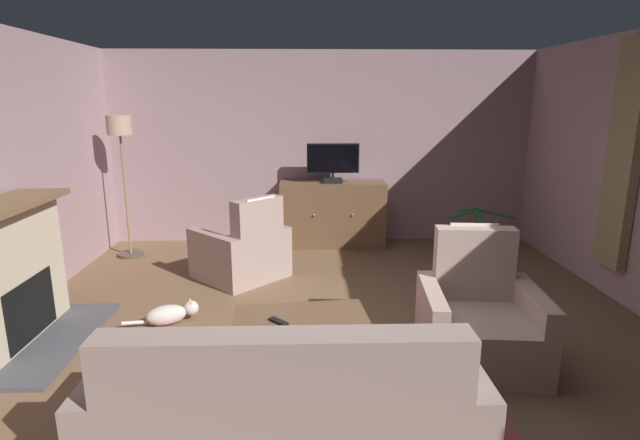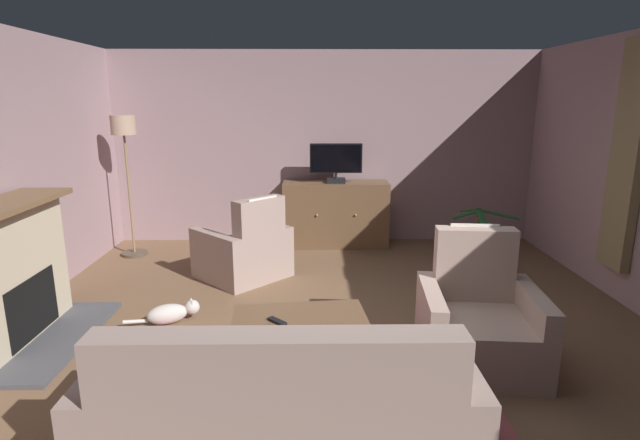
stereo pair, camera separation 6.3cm
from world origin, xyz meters
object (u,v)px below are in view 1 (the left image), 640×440
Objects in this scene: tv_cabinet at (332,216)px; armchair_beside_cabinet at (479,323)px; tv_remote at (279,322)px; armchair_facing_sofa at (243,252)px; floor_lamp at (121,149)px; sofa_floral at (288,417)px; television at (333,162)px; cat at (170,314)px; coffee_table at (301,321)px; fireplace at (7,280)px; potted_plant_on_hearth_side at (473,250)px.

armchair_beside_cabinet is (0.99, -3.33, -0.11)m from tv_cabinet.
armchair_facing_sofa is at bearing -31.02° from tv_remote.
armchair_beside_cabinet reaches higher than tv_remote.
sofa_floral is at bearing -60.89° from floor_lamp.
television is 3.59m from tv_remote.
cat is at bearing -113.64° from armchair_facing_sofa.
coffee_table is at bearing -97.23° from tv_cabinet.
tv_remote is at bearing -76.28° from armchair_facing_sofa.
cat is (1.23, 0.36, -0.49)m from fireplace.
armchair_facing_sofa reaches higher than potted_plant_on_hearth_side.
coffee_table is 0.50× the size of sofa_floral.
fireplace reaches higher than armchair_beside_cabinet.
floor_lamp is at bearing -171.13° from tv_cabinet.
armchair_beside_cabinet is 1.58× the size of cat.
potted_plant_on_hearth_side is 1.25× the size of cat.
armchair_facing_sofa is 2.95m from potted_plant_on_hearth_side.
tv_cabinet is 0.78m from television.
fireplace is 0.82× the size of floor_lamp.
armchair_beside_cabinet reaches higher than coffee_table.
fireplace is 2.64m from floor_lamp.
tv_cabinet is at bearing 154.84° from potted_plant_on_hearth_side.
armchair_beside_cabinet is 0.86× the size of armchair_facing_sofa.
floor_lamp reaches higher than fireplace.
tv_cabinet is 1.38× the size of coffee_table.
potted_plant_on_hearth_side is 0.45× the size of floor_lamp.
armchair_facing_sofa is 0.66× the size of floor_lamp.
armchair_facing_sofa is (-0.63, 3.15, -0.00)m from sofa_floral.
sofa_floral is 4.30m from potted_plant_on_hearth_side.
armchair_facing_sofa is (-0.69, 2.04, -0.07)m from coffee_table.
floor_lamp reaches higher than tv_remote.
tv_cabinet is 8.74× the size of tv_remote.
sofa_floral is 3.21× the size of cat.
fireplace is at bearing -134.68° from tv_cabinet.
potted_plant_on_hearth_side is (1.78, -0.78, -1.06)m from television.
sofa_floral is at bearing -58.56° from cat.
potted_plant_on_hearth_side is at bearing -23.75° from television.
armchair_beside_cabinet is 0.57× the size of floor_lamp.
coffee_table is at bearing -97.35° from television.
tv_remote is 3.58m from potted_plant_on_hearth_side.
sofa_floral is at bearing -96.27° from tv_cabinet.
sofa_floral is at bearing -93.31° from coffee_table.
cat is (-1.24, 0.80, -0.28)m from coffee_table.
armchair_facing_sofa reaches higher than tv_remote.
tv_cabinet is 1.77× the size of potted_plant_on_hearth_side.
coffee_table is at bearing -51.72° from floor_lamp.
tv_remote is 2.24m from armchair_facing_sofa.
floor_lamp is (-2.26, 4.06, 1.12)m from sofa_floral.
tv_cabinet is 1.41× the size of armchair_beside_cabinet.
armchair_facing_sofa is at bearing -170.22° from potted_plant_on_hearth_side.
coffee_table is at bearing -10.24° from fireplace.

